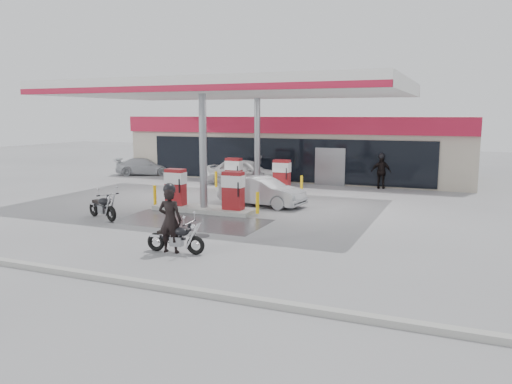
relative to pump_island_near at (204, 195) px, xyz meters
The scene contains 17 objects.
ground 2.12m from the pump_island_near, 90.00° to the right, with size 90.00×90.00×0.00m, color gray.
wet_patch 2.18m from the pump_island_near, 75.96° to the right, with size 6.00×3.00×0.00m, color #4C4C4F.
drain_cover 4.53m from the pump_island_near, 63.43° to the right, with size 0.70×0.70×0.01m, color #38383A.
kerb 9.02m from the pump_island_near, 90.00° to the right, with size 28.00×0.25×0.15m, color gray.
store_building 14.00m from the pump_island_near, 89.98° to the left, with size 22.00×8.22×4.00m.
canopy 5.46m from the pump_island_near, 90.00° to the left, with size 16.00×10.02×5.51m.
pump_island_near is the anchor object (origin of this frame).
pump_island_far 6.00m from the pump_island_near, 90.00° to the left, with size 5.14×1.30×1.78m.
main_motorcycle 6.58m from the pump_island_near, 68.57° to the right, with size 1.90×0.73×0.97m.
biker_main 6.53m from the pump_island_near, 70.20° to the right, with size 0.73×0.48×1.99m, color black.
parked_motorcycle 4.21m from the pump_island_near, 134.12° to the right, with size 1.96×1.12×1.07m.
sedan_white 8.38m from the pump_island_near, 101.84° to the left, with size 1.84×4.58×1.56m, color silver.
attendant 7.01m from the pump_island_near, 92.66° to the left, with size 0.93×0.72×1.91m, color slate.
hatchback_silver 2.85m from the pump_island_near, 50.55° to the left, with size 1.40×4.01×1.32m, color #ACAFB4.
parked_car_left 14.14m from the pump_island_near, 135.00° to the left, with size 1.64×4.04×1.17m, color #B1B4BA.
parked_car_right 13.28m from the pump_island_near, 61.97° to the left, with size 1.75×3.78×1.05m, color #94969B.
biker_walking 11.47m from the pump_island_near, 58.67° to the left, with size 1.10×0.46×1.87m, color black.
Camera 1 is at (10.24, -16.65, 4.13)m, focal length 35.00 mm.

